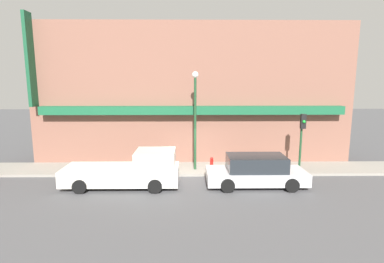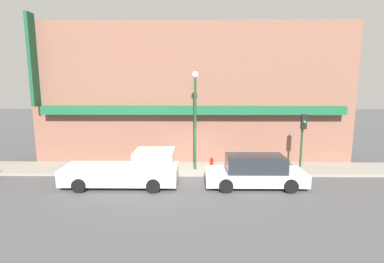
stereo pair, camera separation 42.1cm
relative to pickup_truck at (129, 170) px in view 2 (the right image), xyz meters
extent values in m
plane|color=#4C4C4F|center=(3.16, 1.45, -0.79)|extent=(80.00, 80.00, 0.00)
cube|color=gray|center=(3.16, 2.70, -0.72)|extent=(36.00, 2.50, 0.14)
cube|color=brown|center=(3.16, 5.45, 3.56)|extent=(19.80, 3.00, 8.70)
cube|color=#195B38|center=(3.16, 3.65, 2.65)|extent=(18.22, 0.60, 0.50)
cube|color=#195133|center=(-6.24, 3.55, 5.58)|extent=(0.20, 0.80, 5.37)
cube|color=white|center=(1.29, 0.00, -0.18)|extent=(2.26, 1.97, 0.78)
cube|color=silver|center=(1.29, 0.00, 0.62)|extent=(1.92, 1.81, 0.82)
cube|color=silver|center=(-1.53, 0.00, -0.18)|extent=(3.39, 1.97, 0.78)
cylinder|color=black|center=(1.35, 0.98, -0.46)|extent=(0.66, 0.22, 0.66)
cylinder|color=black|center=(1.35, -0.98, -0.46)|extent=(0.66, 0.22, 0.66)
cylinder|color=black|center=(-2.15, 0.98, -0.46)|extent=(0.66, 0.22, 0.66)
cylinder|color=black|center=(-2.15, -0.98, -0.46)|extent=(0.66, 0.22, 0.66)
cube|color=silver|center=(6.27, 0.00, -0.29)|extent=(4.89, 1.88, 0.60)
cube|color=#23282D|center=(6.27, 0.00, 0.38)|extent=(2.84, 1.69, 0.74)
cylinder|color=black|center=(7.79, 0.94, -0.46)|extent=(0.66, 0.22, 0.66)
cylinder|color=black|center=(7.79, -0.94, -0.46)|extent=(0.66, 0.22, 0.66)
cylinder|color=black|center=(4.75, 0.94, -0.46)|extent=(0.66, 0.22, 0.66)
cylinder|color=black|center=(4.75, -0.94, -0.46)|extent=(0.66, 0.22, 0.66)
cylinder|color=red|center=(4.25, 2.26, -0.37)|extent=(0.19, 0.19, 0.56)
sphere|color=red|center=(4.25, 2.26, 0.00)|extent=(0.18, 0.18, 0.18)
cylinder|color=#1E4728|center=(3.30, 2.37, 1.95)|extent=(0.14, 0.14, 5.19)
sphere|color=silver|center=(3.30, 2.37, 4.73)|extent=(0.36, 0.36, 0.36)
cylinder|color=#1E4728|center=(9.20, 2.00, 0.98)|extent=(0.12, 0.12, 3.25)
cube|color=black|center=(9.20, 1.84, 2.20)|extent=(0.28, 0.20, 0.80)
sphere|color=green|center=(9.20, 1.72, 2.20)|extent=(0.16, 0.16, 0.16)
camera|label=1|loc=(2.90, -14.31, 4.39)|focal=28.00mm
camera|label=2|loc=(3.32, -14.31, 4.39)|focal=28.00mm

